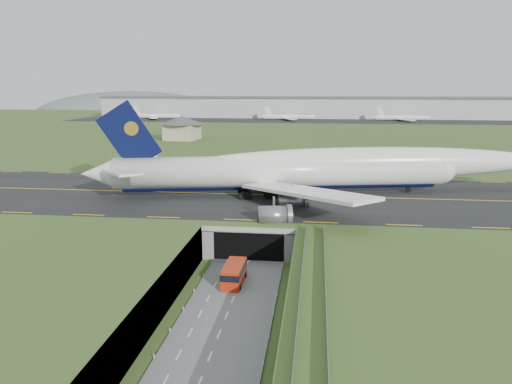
# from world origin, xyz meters

# --- Properties ---
(ground) EXTENTS (900.00, 900.00, 0.00)m
(ground) POSITION_xyz_m (0.00, 0.00, 0.00)
(ground) COLOR #3A5421
(ground) RESTS_ON ground
(airfield_deck) EXTENTS (800.00, 800.00, 6.00)m
(airfield_deck) POSITION_xyz_m (0.00, 0.00, 3.00)
(airfield_deck) COLOR gray
(airfield_deck) RESTS_ON ground
(trench_road) EXTENTS (12.00, 75.00, 0.20)m
(trench_road) POSITION_xyz_m (0.00, -7.50, 0.10)
(trench_road) COLOR slate
(trench_road) RESTS_ON ground
(taxiway) EXTENTS (800.00, 44.00, 0.18)m
(taxiway) POSITION_xyz_m (0.00, 33.00, 6.09)
(taxiway) COLOR black
(taxiway) RESTS_ON airfield_deck
(tunnel_portal) EXTENTS (17.00, 22.30, 6.00)m
(tunnel_portal) POSITION_xyz_m (0.00, 16.71, 3.33)
(tunnel_portal) COLOR gray
(tunnel_portal) RESTS_ON ground
(guideway) EXTENTS (3.00, 53.00, 7.05)m
(guideway) POSITION_xyz_m (11.00, -19.11, 5.32)
(guideway) COLOR #A8A8A3
(guideway) RESTS_ON ground
(jumbo_jet) EXTENTS (99.52, 62.27, 21.04)m
(jumbo_jet) POSITION_xyz_m (10.71, 34.76, 11.67)
(jumbo_jet) COLOR white
(jumbo_jet) RESTS_ON ground
(shuttle_tram) EXTENTS (2.99, 7.46, 3.02)m
(shuttle_tram) POSITION_xyz_m (-0.82, -2.10, 1.66)
(shuttle_tram) COLOR #B4260C
(shuttle_tram) RESTS_ON ground
(service_building) EXTENTS (21.19, 21.19, 10.40)m
(service_building) POSITION_xyz_m (-47.62, 140.90, 12.16)
(service_building) COLOR #BFAB8A
(service_building) RESTS_ON ground
(cargo_terminal) EXTENTS (320.00, 67.00, 15.60)m
(cargo_terminal) POSITION_xyz_m (-0.15, 299.41, 13.96)
(cargo_terminal) COLOR #B2B2B2
(cargo_terminal) RESTS_ON ground
(distant_hills) EXTENTS (700.00, 91.00, 60.00)m
(distant_hills) POSITION_xyz_m (64.38, 430.00, -4.00)
(distant_hills) COLOR #4E5E59
(distant_hills) RESTS_ON ground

